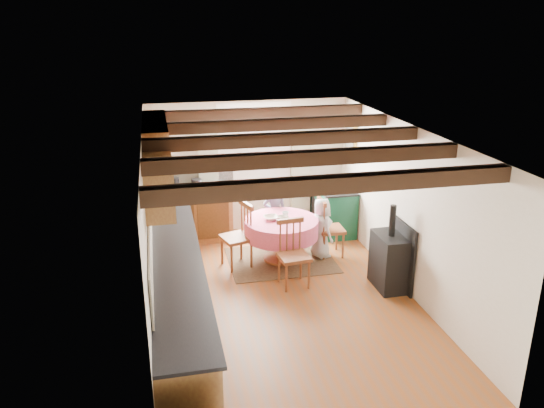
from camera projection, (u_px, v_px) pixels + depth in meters
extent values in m
cube|color=#94491A|center=(284.00, 298.00, 7.66)|extent=(3.60, 5.50, 0.00)
cube|color=white|center=(285.00, 132.00, 6.86)|extent=(3.60, 5.50, 0.00)
cube|color=silver|center=(249.00, 167.00, 9.79)|extent=(3.60, 0.00, 2.40)
cube|color=silver|center=(359.00, 329.00, 4.73)|extent=(3.60, 0.00, 2.40)
cube|color=silver|center=(149.00, 231.00, 6.89)|extent=(0.00, 5.50, 2.40)
cube|color=silver|center=(408.00, 210.00, 7.62)|extent=(0.00, 5.50, 2.40)
cube|color=black|center=(336.00, 184.00, 5.05)|extent=(3.60, 0.16, 0.16)
cube|color=black|center=(307.00, 158.00, 5.97)|extent=(3.60, 0.16, 0.16)
cube|color=black|center=(285.00, 139.00, 6.89)|extent=(3.60, 0.16, 0.16)
cube|color=black|center=(269.00, 124.00, 7.81)|extent=(3.60, 0.16, 0.16)
cube|color=black|center=(256.00, 113.00, 8.73)|extent=(3.60, 0.16, 0.16)
cube|color=beige|center=(150.00, 222.00, 7.17)|extent=(0.02, 4.50, 0.55)
cube|color=beige|center=(194.00, 170.00, 9.57)|extent=(1.40, 0.02, 0.55)
cube|color=olive|center=(176.00, 281.00, 7.21)|extent=(0.60, 5.30, 0.88)
cube|color=olive|center=(194.00, 216.00, 9.55)|extent=(1.30, 0.60, 0.88)
cube|color=black|center=(175.00, 250.00, 7.06)|extent=(0.64, 5.30, 0.04)
cube|color=black|center=(193.00, 192.00, 9.38)|extent=(1.30, 0.64, 0.04)
cube|color=olive|center=(156.00, 151.00, 7.78)|extent=(0.34, 1.80, 0.90)
cube|color=olive|center=(159.00, 184.00, 6.42)|extent=(0.34, 0.90, 0.70)
cube|color=white|center=(254.00, 145.00, 9.67)|extent=(1.34, 0.03, 1.54)
cube|color=white|center=(254.00, 145.00, 9.67)|extent=(1.20, 0.01, 1.40)
cube|color=#B1BC87|center=(209.00, 176.00, 9.58)|extent=(0.35, 0.10, 2.10)
cube|color=#B1BC87|center=(301.00, 170.00, 9.93)|extent=(0.35, 0.10, 2.10)
cylinder|color=black|center=(255.00, 113.00, 9.39)|extent=(2.00, 0.03, 0.03)
cube|color=gold|center=(351.00, 141.00, 9.57)|extent=(0.04, 0.50, 0.60)
cylinder|color=silver|center=(305.00, 138.00, 9.81)|extent=(0.30, 0.02, 0.30)
cube|color=#37251B|center=(281.00, 260.00, 8.83)|extent=(1.70, 1.33, 0.01)
imported|color=#54586C|center=(275.00, 213.00, 9.31)|extent=(0.41, 0.27, 1.13)
imported|color=silver|center=(321.00, 228.00, 8.82)|extent=(0.44, 0.56, 1.02)
imported|color=silver|center=(271.00, 218.00, 8.59)|extent=(0.23, 0.23, 0.06)
imported|color=silver|center=(283.00, 218.00, 8.56)|extent=(0.19, 0.19, 0.06)
imported|color=silver|center=(285.00, 215.00, 8.66)|extent=(0.11, 0.11, 0.10)
cylinder|color=#262628|center=(176.00, 184.00, 9.37)|extent=(0.13, 0.13, 0.23)
cylinder|color=#262628|center=(197.00, 185.00, 9.38)|extent=(0.18, 0.18, 0.19)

